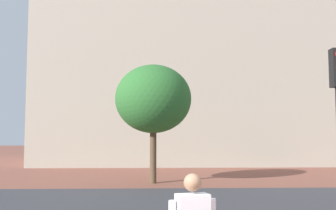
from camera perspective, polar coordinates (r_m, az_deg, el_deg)
ground_plane at (r=13.47m, az=-0.11°, el=-13.96°), size 120.00×120.00×0.00m
street_asphalt_strip at (r=12.37m, az=0.06°, el=-14.80°), size 120.00×6.42×0.00m
landmark_building at (r=31.91m, az=5.38°, el=9.54°), size 25.83×12.79×32.19m
tree_curb_far at (r=17.06m, az=-2.27°, el=0.90°), size 3.50×3.50×5.41m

